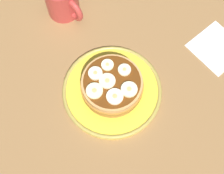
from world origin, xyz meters
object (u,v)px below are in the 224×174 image
at_px(coffee_mug, 63,0).
at_px(napkin, 217,48).
at_px(plate, 112,91).
at_px(banana_slice_0, 107,81).
at_px(banana_slice_3, 107,65).
at_px(banana_slice_1, 115,97).
at_px(pancake_stack, 111,86).
at_px(banana_slice_6, 95,73).
at_px(banana_slice_4, 94,91).
at_px(banana_slice_5, 129,90).
at_px(banana_slice_2, 125,70).

bearing_deg(coffee_mug, napkin, 29.81).
xyz_separation_m(plate, coffee_mug, (-0.24, 0.07, 0.04)).
height_order(banana_slice_0, napkin, banana_slice_0).
xyz_separation_m(banana_slice_3, coffee_mug, (-0.21, 0.05, -0.02)).
bearing_deg(banana_slice_1, banana_slice_3, 147.81).
bearing_deg(pancake_stack, banana_slice_3, 145.57).
bearing_deg(coffee_mug, banana_slice_6, -21.80).
xyz_separation_m(banana_slice_0, banana_slice_4, (-0.00, -0.03, 0.00)).
bearing_deg(banana_slice_5, coffee_mug, 168.48).
relative_size(banana_slice_0, banana_slice_2, 1.26).
relative_size(banana_slice_2, banana_slice_6, 0.92).
height_order(banana_slice_3, napkin, banana_slice_3).
bearing_deg(banana_slice_5, pancake_stack, -159.16).
relative_size(plate, pancake_stack, 1.63).
bearing_deg(banana_slice_4, napkin, 71.17).
relative_size(plate, napkin, 2.04).
xyz_separation_m(banana_slice_2, napkin, (0.09, 0.22, -0.06)).
height_order(pancake_stack, banana_slice_2, banana_slice_2).
relative_size(pancake_stack, banana_slice_1, 3.89).
bearing_deg(banana_slice_0, plate, 46.23).
bearing_deg(banana_slice_0, banana_slice_5, 22.46).
distance_m(plate, coffee_mug, 0.25).
bearing_deg(coffee_mug, banana_slice_3, -13.45).
relative_size(banana_slice_3, banana_slice_4, 0.76).
xyz_separation_m(banana_slice_2, coffee_mug, (-0.24, 0.03, -0.02)).
relative_size(plate, banana_slice_1, 6.34).
bearing_deg(banana_slice_4, banana_slice_0, 86.48).
distance_m(banana_slice_1, banana_slice_6, 0.07).
relative_size(pancake_stack, banana_slice_4, 3.90).
xyz_separation_m(banana_slice_2, banana_slice_6, (-0.04, -0.05, 0.00)).
height_order(pancake_stack, napkin, pancake_stack).
bearing_deg(banana_slice_6, coffee_mug, 158.20).
bearing_deg(napkin, coffee_mug, -150.19).
bearing_deg(banana_slice_6, banana_slice_1, -6.33).
bearing_deg(banana_slice_2, banana_slice_4, -97.57).
bearing_deg(banana_slice_3, banana_slice_4, -68.00).
distance_m(banana_slice_2, banana_slice_4, 0.08).
bearing_deg(banana_slice_6, banana_slice_2, 52.51).
height_order(banana_slice_6, coffee_mug, coffee_mug).
xyz_separation_m(plate, banana_slice_6, (-0.04, -0.01, 0.05)).
relative_size(banana_slice_6, napkin, 0.28).
bearing_deg(banana_slice_1, coffee_mug, 161.76).
distance_m(banana_slice_2, banana_slice_3, 0.04).
bearing_deg(pancake_stack, banana_slice_1, -29.60).
distance_m(banana_slice_1, coffee_mug, 0.29).
xyz_separation_m(plate, banana_slice_3, (-0.03, 0.02, 0.05)).
bearing_deg(banana_slice_2, napkin, 67.53).
height_order(banana_slice_3, banana_slice_4, banana_slice_4).
xyz_separation_m(banana_slice_3, napkin, (0.13, 0.24, -0.06)).
xyz_separation_m(banana_slice_4, coffee_mug, (-0.23, 0.11, -0.02)).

